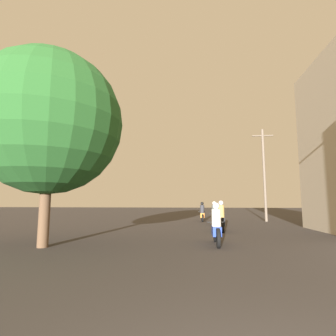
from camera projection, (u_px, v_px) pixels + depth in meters
The scene contains 6 objects.
motorcycle_blue at pixel (216, 228), 9.29m from camera, with size 0.60×1.99×1.48m.
motorcycle_black at pixel (221, 219), 13.40m from camera, with size 0.60×1.85×1.56m.
motorcycle_silver at pixel (214, 216), 16.81m from camera, with size 0.60×1.98×1.51m.
motorcycle_orange at pixel (202, 214), 19.89m from camera, with size 0.60×1.96×1.46m.
utility_pole_far at pixel (264, 172), 20.16m from camera, with size 1.60×0.20×7.12m.
street_tree at pixel (50, 123), 9.25m from camera, with size 5.08×5.08×6.84m.
Camera 1 is at (-0.81, -1.47, 1.54)m, focal length 28.00 mm.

